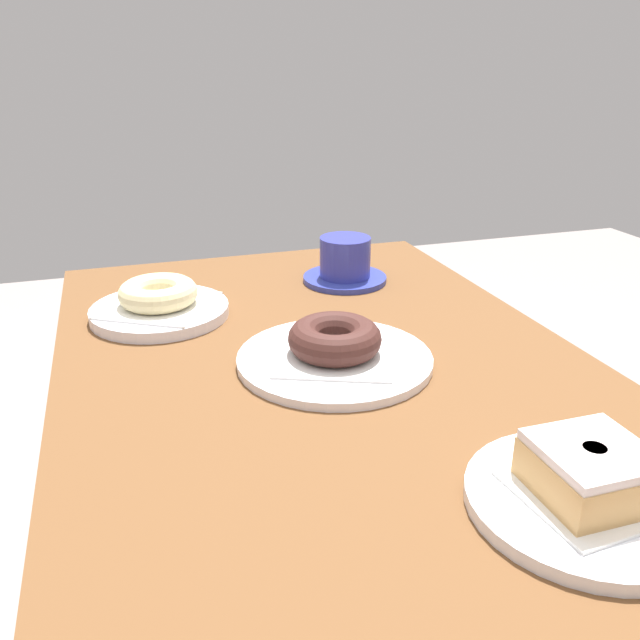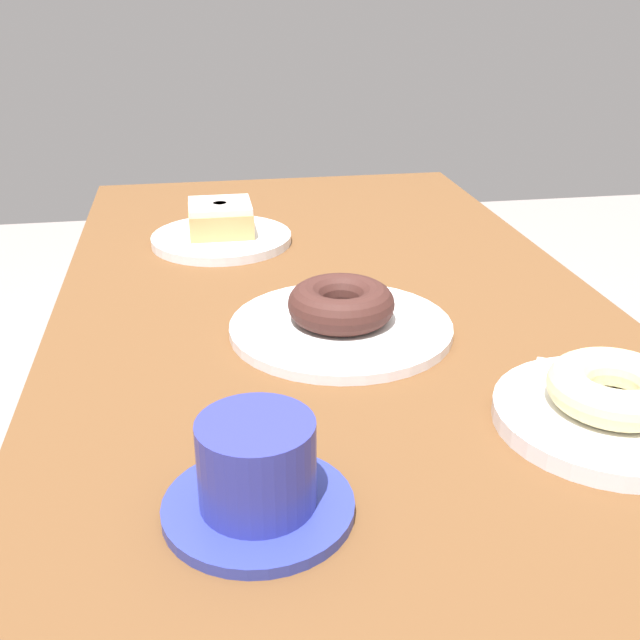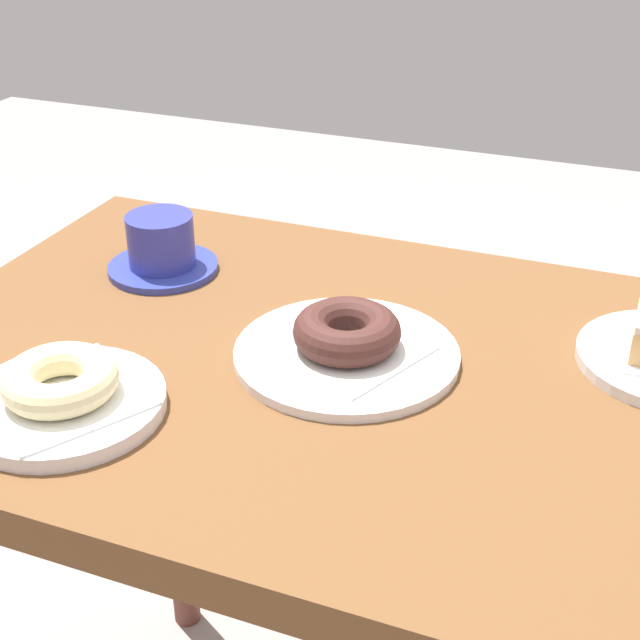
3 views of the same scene
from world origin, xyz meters
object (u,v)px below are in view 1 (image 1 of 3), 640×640
(donut_glazed_square, at_px, (591,470))
(donut_sugar_ring, at_px, (158,293))
(plate_glazed_square, at_px, (585,501))
(plate_chocolate_ring, at_px, (335,359))
(donut_chocolate_ring, at_px, (335,338))
(plate_sugar_ring, at_px, (160,311))
(coffee_cup, at_px, (345,262))

(donut_glazed_square, relative_size, donut_sugar_ring, 0.79)
(plate_glazed_square, height_order, donut_sugar_ring, donut_sugar_ring)
(plate_chocolate_ring, bearing_deg, donut_glazed_square, -160.98)
(donut_chocolate_ring, bearing_deg, donut_glazed_square, -160.98)
(donut_chocolate_ring, height_order, donut_glazed_square, donut_glazed_square)
(plate_chocolate_ring, bearing_deg, plate_sugar_ring, 40.81)
(coffee_cup, bearing_deg, plate_chocolate_ring, 158.07)
(donut_chocolate_ring, bearing_deg, plate_chocolate_ring, 0.00)
(donut_chocolate_ring, bearing_deg, plate_sugar_ring, 40.81)
(plate_chocolate_ring, distance_m, donut_chocolate_ring, 0.03)
(plate_chocolate_ring, distance_m, donut_glazed_square, 0.33)
(plate_sugar_ring, bearing_deg, plate_glazed_square, -150.96)
(donut_glazed_square, height_order, coffee_cup, coffee_cup)
(plate_sugar_ring, bearing_deg, coffee_cup, -77.66)
(plate_chocolate_ring, height_order, donut_glazed_square, donut_glazed_square)
(donut_chocolate_ring, relative_size, plate_glazed_square, 0.57)
(plate_chocolate_ring, relative_size, donut_chocolate_ring, 2.10)
(plate_glazed_square, xyz_separation_m, coffee_cup, (0.60, -0.00, 0.03))
(donut_glazed_square, distance_m, donut_sugar_ring, 0.61)
(donut_sugar_ring, distance_m, coffee_cup, 0.31)
(plate_chocolate_ring, distance_m, donut_sugar_ring, 0.29)
(donut_sugar_ring, bearing_deg, plate_glazed_square, -150.96)
(plate_chocolate_ring, height_order, coffee_cup, coffee_cup)
(plate_sugar_ring, relative_size, coffee_cup, 1.42)
(donut_chocolate_ring, bearing_deg, donut_sugar_ring, 40.81)
(plate_sugar_ring, bearing_deg, donut_glazed_square, -150.96)
(plate_glazed_square, bearing_deg, plate_chocolate_ring, 19.02)
(plate_chocolate_ring, height_order, donut_sugar_ring, donut_sugar_ring)
(donut_chocolate_ring, xyz_separation_m, donut_sugar_ring, (0.22, 0.19, 0.00))
(plate_glazed_square, bearing_deg, donut_sugar_ring, 29.04)
(plate_glazed_square, relative_size, plate_sugar_ring, 1.01)
(donut_chocolate_ring, relative_size, coffee_cup, 0.82)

